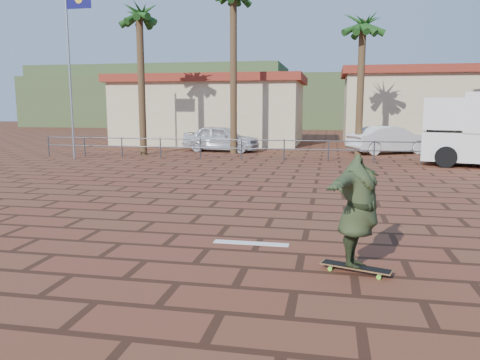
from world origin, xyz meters
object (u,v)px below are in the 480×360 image
car_silver (221,138)px  car_white (390,140)px  skateboarder (358,211)px  longboard (356,267)px

car_silver → car_white: 9.10m
skateboarder → car_white: 19.11m
skateboarder → car_silver: skateboarder is taller
longboard → car_silver: car_silver is taller
skateboarder → car_white: size_ratio=0.47×
skateboarder → car_white: (2.64, 18.92, -0.23)m
car_silver → longboard: bearing=-153.8°
longboard → car_silver: size_ratio=0.26×
car_silver → car_white: (9.08, 0.50, 0.01)m
skateboarder → longboard: bearing=0.0°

